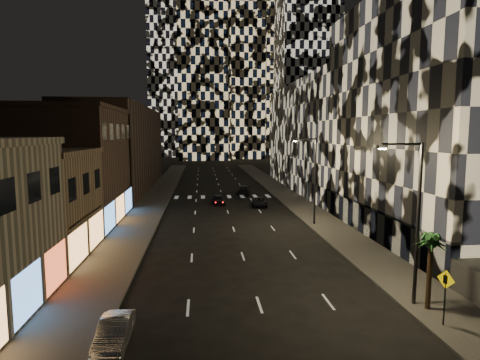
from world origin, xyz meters
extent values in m
cube|color=#47443F|center=(-10.00, 50.00, 0.07)|extent=(4.00, 120.00, 0.15)
cube|color=#47443F|center=(10.00, 50.00, 0.07)|extent=(4.00, 120.00, 0.15)
cube|color=#4C4C47|center=(-7.90, 50.00, 0.07)|extent=(0.20, 120.00, 0.15)
cube|color=#4C4C47|center=(7.90, 50.00, 0.07)|extent=(0.20, 120.00, 0.15)
cube|color=#83684E|center=(-17.00, 21.00, 4.00)|extent=(10.00, 10.00, 8.00)
cube|color=#4C352B|center=(-17.00, 33.50, 6.00)|extent=(10.00, 15.00, 12.00)
cube|color=#4C352B|center=(-17.00, 60.00, 7.00)|extent=(10.00, 40.00, 14.00)
cube|color=#232326|center=(20.00, 24.50, 11.00)|extent=(16.00, 25.00, 22.00)
cube|color=#383838|center=(12.30, 24.50, 1.50)|extent=(0.60, 25.00, 3.00)
cube|color=#232326|center=(20.00, 57.00, 9.00)|extent=(16.00, 40.00, 18.00)
cube|color=black|center=(35.00, 135.00, 50.00)|extent=(20.00, 20.00, 100.00)
cube|color=black|center=(-12.00, 165.00, 60.00)|extent=(24.00, 24.00, 120.00)
cube|color=black|center=(-2.00, 140.00, 47.50)|extent=(18.00, 18.00, 95.00)
cylinder|color=black|center=(8.60, 10.00, 4.65)|extent=(0.20, 0.20, 9.00)
cylinder|color=black|center=(7.50, 10.00, 9.05)|extent=(2.20, 0.14, 0.14)
cube|color=black|center=(6.40, 10.00, 8.93)|extent=(0.50, 0.25, 0.18)
cube|color=#FFEAB2|center=(6.40, 10.00, 8.81)|extent=(0.35, 0.18, 0.06)
cylinder|color=black|center=(8.60, 30.00, 4.65)|extent=(0.20, 0.20, 9.00)
cylinder|color=black|center=(7.50, 30.00, 9.05)|extent=(2.20, 0.14, 0.14)
cube|color=black|center=(6.40, 30.00, 8.93)|extent=(0.50, 0.25, 0.18)
cube|color=#FFEAB2|center=(6.40, 30.00, 8.81)|extent=(0.35, 0.18, 0.06)
imported|color=#A8A8AD|center=(-7.20, 7.29, 0.62)|extent=(1.31, 3.76, 1.24)
imported|color=black|center=(-0.90, 43.47, 0.64)|extent=(1.95, 3.93, 1.29)
imported|color=black|center=(3.44, 52.05, 0.72)|extent=(2.69, 5.22, 1.45)
imported|color=black|center=(4.43, 41.39, 0.58)|extent=(2.27, 4.32, 1.16)
cylinder|color=black|center=(8.73, 7.44, 1.48)|extent=(0.08, 0.08, 2.66)
cube|color=#D6AD00|center=(8.73, 7.44, 2.49)|extent=(0.38, 0.89, 0.93)
cube|color=black|center=(8.70, 7.44, 2.49)|extent=(0.10, 0.23, 0.43)
cylinder|color=#47331E|center=(9.00, 9.31, 1.95)|extent=(0.27, 0.27, 3.60)
sphere|color=#174118|center=(9.00, 9.31, 3.92)|extent=(0.79, 0.79, 0.79)
cone|color=#174118|center=(9.27, 9.24, 3.86)|extent=(1.59, 0.71, 0.95)
cone|color=#174118|center=(9.23, 9.48, 3.86)|extent=(1.44, 1.18, 0.95)
cone|color=#174118|center=(9.01, 9.59, 3.86)|extent=(0.37, 1.57, 0.95)
cone|color=#174118|center=(8.79, 9.49, 3.86)|extent=(1.39, 1.26, 0.95)
cone|color=#174118|center=(8.72, 9.26, 3.86)|extent=(1.59, 0.60, 0.95)
cone|color=#174118|center=(8.87, 9.06, 3.86)|extent=(1.01, 1.53, 0.95)
cone|color=#174118|center=(9.11, 9.05, 3.86)|extent=(0.91, 1.56, 0.95)
camera|label=1|loc=(-3.17, -10.46, 9.63)|focal=30.00mm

